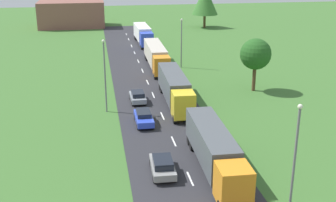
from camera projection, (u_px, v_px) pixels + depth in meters
road at (170, 133)px, 45.45m from camera, size 10.00×140.00×0.06m
lane_marking_centre at (174, 142)px, 43.20m from camera, size 0.16×123.76×0.01m
truck_lead at (215, 150)px, 36.75m from camera, size 2.78×13.50×3.55m
truck_second at (175, 87)px, 53.44m from camera, size 2.82×14.01×3.64m
truck_third at (156, 55)px, 70.44m from camera, size 2.68×14.71×3.51m
truck_fourth at (143, 34)px, 88.83m from camera, size 2.75×12.32×3.53m
car_second at (163, 166)px, 36.73m from camera, size 2.05×4.31×1.49m
car_third at (144, 117)px, 47.48m from camera, size 1.83×4.41×1.44m
car_fourth at (138, 97)px, 54.35m from camera, size 1.86×3.95×1.42m
lamppost_lead at (295, 154)px, 30.12m from camera, size 0.36×0.36×8.36m
lamppost_second at (105, 73)px, 49.99m from camera, size 0.36×0.36×8.65m
lamppost_third at (181, 41)px, 69.78m from camera, size 0.36×0.36×7.97m
tree_oak at (205, 0)px, 106.82m from camera, size 6.44×6.44×10.31m
tree_maple at (256, 54)px, 57.73m from camera, size 4.17×4.17×7.18m
distant_building at (72, 14)px, 108.96m from camera, size 16.09×9.85×6.38m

